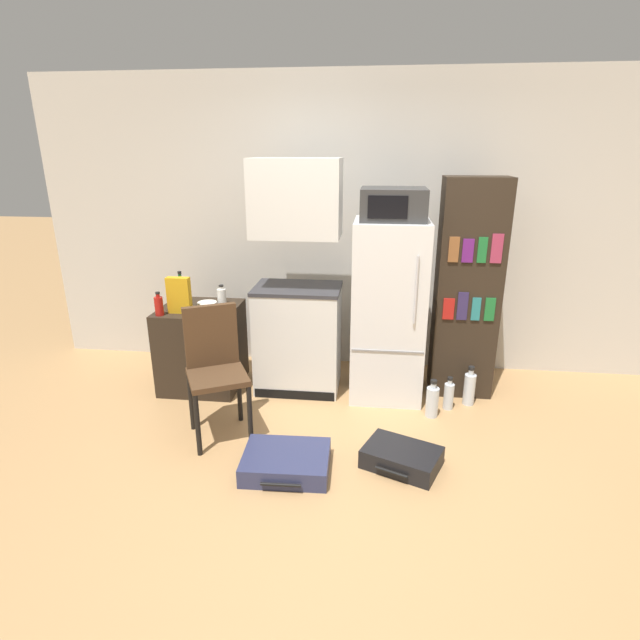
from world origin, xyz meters
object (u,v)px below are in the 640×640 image
refrigerator (388,311)px  bookshelf (467,290)px  bottle_ketchup_red (159,305)px  side_table (202,347)px  water_bottle_middle (469,388)px  kitchen_hutch (297,291)px  suitcase_large_flat (286,462)px  bowl (207,305)px  chair (215,360)px  suitcase_small_flat (402,457)px  bottle_milk_white (222,296)px  bottle_clear_short (183,290)px  water_bottle_back (432,401)px  water_bottle_front (449,395)px  bottle_green_tall (181,290)px  cereal_box (179,295)px  microwave (393,204)px

refrigerator → bookshelf: size_ratio=0.82×
bottle_ketchup_red → side_table: bearing=44.6°
water_bottle_middle → kitchen_hutch: bearing=173.7°
suitcase_large_flat → bowl: bearing=124.7°
side_table → chair: 0.85m
side_table → suitcase_small_flat: 2.03m
side_table → bottle_milk_white: (0.17, 0.12, 0.44)m
bottle_ketchup_red → bottle_clear_short: (0.02, 0.47, 0.00)m
side_table → water_bottle_back: bearing=-9.7°
refrigerator → bottle_clear_short: (-1.84, 0.20, 0.07)m
bottle_milk_white → bowl: size_ratio=1.05×
bottle_milk_white → water_bottle_front: bearing=-9.2°
bottle_clear_short → water_bottle_middle: bearing=-7.3°
bottle_milk_white → water_bottle_front: bottle_milk_white is taller
bottle_green_tall → refrigerator: bearing=-2.5°
cereal_box → bookshelf: bearing=7.5°
kitchen_hutch → bottle_green_tall: size_ratio=6.81×
bottle_milk_white → water_bottle_middle: 2.24m
chair → water_bottle_front: size_ratio=3.44×
bottle_clear_short → bookshelf: bearing=-1.6°
cereal_box → side_table: bearing=56.7°
bottle_green_tall → cereal_box: cereal_box is taller
cereal_box → bottle_green_tall: bearing=108.7°
side_table → refrigerator: 1.66m
kitchen_hutch → bottle_ketchup_red: (-1.09, -0.30, -0.08)m
bowl → suitcase_large_flat: 1.64m
side_table → water_bottle_back: 2.02m
bottle_green_tall → microwave: bearing=-2.6°
bookshelf → bottle_milk_white: bearing=-179.0°
side_table → cereal_box: (-0.10, -0.15, 0.51)m
microwave → water_bottle_front: bearing=-23.6°
bottle_clear_short → refrigerator: bearing=-6.2°
bottle_green_tall → bowl: bearing=-19.3°
microwave → water_bottle_front: microwave is taller
bottle_clear_short → bowl: (0.30, -0.21, -0.06)m
microwave → suitcase_small_flat: size_ratio=0.87×
water_bottle_front → refrigerator: bearing=156.3°
bookshelf → water_bottle_back: (-0.27, -0.49, -0.78)m
refrigerator → cereal_box: size_ratio=4.97×
water_bottle_front → water_bottle_middle: water_bottle_middle is taller
suitcase_small_flat → water_bottle_front: 0.93m
bottle_clear_short → water_bottle_front: 2.49m
kitchen_hutch → bowl: (-0.78, -0.05, -0.14)m
kitchen_hutch → refrigerator: 0.78m
microwave → water_bottle_middle: (0.69, -0.12, -1.47)m
suitcase_small_flat → water_bottle_back: 0.75m
side_table → suitcase_large_flat: 1.55m
cereal_box → water_bottle_front: size_ratio=1.07×
microwave → kitchen_hutch: bearing=177.3°
bottle_ketchup_red → water_bottle_front: bottle_ketchup_red is taller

